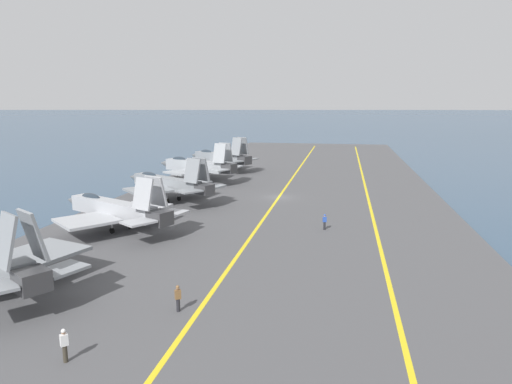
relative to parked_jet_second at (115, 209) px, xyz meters
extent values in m
plane|color=#334C66|center=(20.38, -14.58, -2.70)|extent=(2000.00, 2000.00, 0.00)
cube|color=#4C4C4F|center=(20.38, -14.58, -2.50)|extent=(182.19, 45.72, 0.40)
cube|color=yellow|center=(20.38, -27.15, -2.29)|extent=(163.97, 1.00, 0.01)
cube|color=yellow|center=(20.38, -14.58, -2.29)|extent=(163.97, 0.36, 0.01)
cube|color=#38383A|center=(-19.70, -4.80, 0.18)|extent=(2.54, 2.56, 1.35)
cube|color=gray|center=(-13.38, -0.94, -0.33)|extent=(6.54, 6.38, 0.28)
cube|color=gray|center=(-19.77, -3.28, 2.67)|extent=(2.00, 2.42, 3.33)
cube|color=gray|center=(-18.34, -4.14, 2.67)|extent=(2.00, 2.42, 3.33)
cube|color=gray|center=(-17.58, -5.52, 0.18)|extent=(3.40, 3.06, 0.20)
cylinder|color=#B2B2B7|center=(-15.79, -0.42, -1.45)|extent=(0.16, 0.16, 1.69)
cylinder|color=black|center=(-15.79, -0.42, -2.00)|extent=(0.50, 0.63, 0.60)
cube|color=#A8AAAF|center=(0.18, 0.40, 0.00)|extent=(6.45, 11.69, 1.65)
cone|color=#5B5E60|center=(3.06, 6.80, 0.00)|extent=(2.36, 2.73, 1.56)
cube|color=#38383A|center=(-2.77, -6.16, 0.00)|extent=(2.53, 2.56, 1.40)
ellipsoid|color=#232D38|center=(1.68, 3.75, 0.78)|extent=(2.03, 3.05, 0.90)
cube|color=#A8AAAF|center=(-3.13, 1.43, -0.53)|extent=(7.34, 7.34, 0.28)
cube|color=#A8AAAF|center=(3.15, -1.39, -0.53)|extent=(6.08, 6.07, 0.28)
cube|color=#A8AAAF|center=(-3.02, -4.61, 2.38)|extent=(1.80, 2.47, 3.07)
cube|color=#A8AAAF|center=(-1.44, -5.32, 2.38)|extent=(1.80, 2.47, 3.07)
cube|color=#A8AAAF|center=(-4.59, -4.80, 0.00)|extent=(3.60, 3.46, 0.20)
cube|color=#A8AAAF|center=(-0.54, -6.62, 0.00)|extent=(3.28, 2.90, 0.20)
cylinder|color=#B2B2B7|center=(2.02, 4.49, -1.56)|extent=(0.16, 0.16, 1.48)
cylinder|color=black|center=(2.02, 4.49, -2.00)|extent=(0.45, 0.64, 0.60)
cylinder|color=#B2B2B7|center=(-1.37, -0.25, -1.56)|extent=(0.16, 0.16, 1.48)
cylinder|color=black|center=(-1.37, -0.25, -2.00)|extent=(0.45, 0.64, 0.60)
cylinder|color=#B2B2B7|center=(0.73, -1.19, -1.56)|extent=(0.16, 0.16, 1.48)
cylinder|color=black|center=(0.73, -1.19, -2.00)|extent=(0.45, 0.64, 0.60)
cube|color=gray|center=(15.11, 0.30, 0.24)|extent=(7.36, 11.75, 1.50)
cone|color=#5B5E60|center=(18.62, 6.71, 0.24)|extent=(2.39, 2.77, 1.43)
cube|color=#38383A|center=(11.52, -6.26, 0.24)|extent=(2.49, 2.62, 1.28)
ellipsoid|color=#232D38|center=(16.95, 3.66, 0.96)|extent=(2.19, 3.08, 0.83)
cube|color=gray|center=(11.98, 1.53, -0.24)|extent=(7.50, 7.51, 0.28)
cube|color=gray|center=(17.84, -1.68, -0.24)|extent=(6.39, 6.58, 0.28)
cube|color=gray|center=(11.48, -4.69, 2.56)|extent=(1.98, 2.54, 3.09)
cube|color=gray|center=(12.86, -5.44, 2.56)|extent=(1.98, 2.54, 3.09)
cube|color=gray|center=(9.87, -4.78, 0.24)|extent=(3.67, 3.61, 0.20)
cube|color=gray|center=(13.65, -6.84, 0.24)|extent=(3.42, 3.15, 0.20)
cylinder|color=#B2B2B7|center=(17.36, 4.40, -1.40)|extent=(0.16, 0.16, 1.79)
cylinder|color=black|center=(17.36, 4.40, -2.00)|extent=(0.48, 0.63, 0.60)
cylinder|color=#B2B2B7|center=(13.58, -0.31, -1.40)|extent=(0.16, 0.16, 1.79)
cylinder|color=black|center=(13.58, -0.31, -2.00)|extent=(0.48, 0.63, 0.60)
cylinder|color=#B2B2B7|center=(15.42, -1.32, -1.40)|extent=(0.16, 0.16, 1.79)
cylinder|color=black|center=(15.42, -1.32, -2.00)|extent=(0.48, 0.63, 0.60)
cube|color=#9EA3A8|center=(30.78, 1.30, 0.48)|extent=(5.29, 11.47, 1.83)
cone|color=#5B5E60|center=(32.84, 7.63, 0.48)|extent=(2.33, 2.60, 1.74)
cube|color=#38383A|center=(28.67, -5.18, 0.48)|extent=(2.58, 2.42, 1.56)
ellipsoid|color=#232D38|center=(31.85, 4.61, 1.35)|extent=(1.82, 2.96, 1.01)
cube|color=#9EA3A8|center=(27.31, 2.02, -0.11)|extent=(7.03, 6.96, 0.28)
cube|color=#9EA3A8|center=(34.00, -0.16, -0.11)|extent=(5.53, 5.31, 0.28)
cube|color=#9EA3A8|center=(28.13, -3.71, 3.00)|extent=(1.59, 2.36, 3.16)
cube|color=#9EA3A8|center=(29.97, -4.30, 3.00)|extent=(1.59, 2.36, 3.16)
cube|color=#9EA3A8|center=(26.61, -4.02, 0.48)|extent=(3.49, 3.23, 0.20)
cube|color=#9EA3A8|center=(31.01, -5.46, 0.48)|extent=(3.08, 2.54, 0.20)
cylinder|color=#B2B2B7|center=(32.09, 5.35, -1.37)|extent=(0.16, 0.16, 1.86)
cylinder|color=black|center=(32.09, 5.35, -2.00)|extent=(0.39, 0.64, 0.60)
cylinder|color=#B2B2B7|center=(29.20, 0.59, -1.37)|extent=(0.16, 0.16, 1.86)
cylinder|color=black|center=(29.20, 0.59, -2.00)|extent=(0.39, 0.64, 0.60)
cylinder|color=#B2B2B7|center=(31.64, -0.20, -1.37)|extent=(0.16, 0.16, 1.86)
cylinder|color=black|center=(31.64, -0.20, -2.00)|extent=(0.39, 0.64, 0.60)
cube|color=gray|center=(44.50, 1.00, 0.29)|extent=(6.98, 11.00, 1.89)
cone|color=#5B5E60|center=(47.58, 6.88, 0.29)|extent=(2.60, 2.75, 1.80)
cube|color=#38383A|center=(41.34, -5.01, 0.29)|extent=(2.79, 2.65, 1.61)
ellipsoid|color=#232D38|center=(46.11, 4.08, 1.18)|extent=(2.21, 2.94, 1.04)
cube|color=gray|center=(41.19, 2.30, -0.33)|extent=(7.14, 7.12, 0.28)
cube|color=gray|center=(47.44, -0.98, -0.33)|extent=(6.18, 6.02, 0.28)
cube|color=gray|center=(41.04, -3.46, 2.93)|extent=(1.90, 2.39, 3.33)
cube|color=gray|center=(42.80, -4.38, 2.93)|extent=(1.90, 2.39, 3.33)
cube|color=gray|center=(39.48, -3.51, 0.29)|extent=(3.54, 3.42, 0.20)
cube|color=gray|center=(43.64, -5.69, 0.29)|extent=(3.32, 2.91, 0.20)
cylinder|color=#B2B2B7|center=(46.47, 4.76, -1.48)|extent=(0.16, 0.16, 1.64)
cylinder|color=black|center=(46.47, 4.76, -2.00)|extent=(0.47, 0.63, 0.60)
cylinder|color=#B2B2B7|center=(42.79, 0.59, -1.48)|extent=(0.16, 0.16, 1.64)
cylinder|color=black|center=(42.79, 0.59, -2.00)|extent=(0.47, 0.63, 0.60)
cylinder|color=#B2B2B7|center=(45.13, -0.64, -1.48)|extent=(0.16, 0.16, 1.64)
cylinder|color=black|center=(45.13, -0.64, -2.00)|extent=(0.47, 0.63, 0.60)
cylinder|color=#232328|center=(-17.14, -13.30, -1.87)|extent=(0.24, 0.24, 0.86)
cube|color=brown|center=(-17.14, -13.30, -1.13)|extent=(0.43, 0.46, 0.61)
sphere|color=#9E7051|center=(-17.14, -13.30, -0.69)|extent=(0.22, 0.22, 0.22)
sphere|color=brown|center=(-17.14, -13.30, -0.63)|extent=(0.24, 0.24, 0.24)
cylinder|color=#383328|center=(-23.86, -9.62, -1.83)|extent=(0.24, 0.24, 0.94)
cube|color=white|center=(-23.86, -9.62, -1.05)|extent=(0.46, 0.45, 0.62)
sphere|color=#9E7051|center=(-23.86, -9.62, -0.61)|extent=(0.22, 0.22, 0.22)
sphere|color=white|center=(-23.86, -9.62, -0.55)|extent=(0.24, 0.24, 0.24)
cylinder|color=#232328|center=(4.27, -21.75, -1.87)|extent=(0.24, 0.24, 0.86)
cube|color=#284CB2|center=(4.27, -21.75, -1.17)|extent=(0.35, 0.43, 0.53)
sphere|color=beige|center=(4.27, -21.75, -0.78)|extent=(0.22, 0.22, 0.22)
sphere|color=#284CB2|center=(4.27, -21.75, -0.72)|extent=(0.24, 0.24, 0.24)
camera|label=1|loc=(-43.21, -23.42, 10.93)|focal=32.00mm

